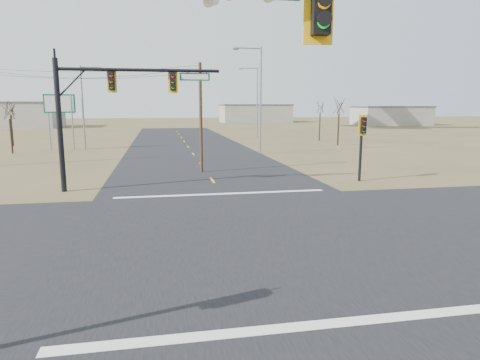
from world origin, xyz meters
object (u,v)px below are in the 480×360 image
object	(u,v)px
mast_arm_far	(110,97)
utility_pole_near	(201,116)
pedestal_signal_ne	(362,133)
bare_tree_c	(339,106)
streetlight_b	(256,98)
bare_tree_b	(10,108)
bare_tree_a	(9,111)
bare_tree_d	(320,106)
streetlight_c	(84,103)
streetlight_a	(258,95)
highway_sign	(60,111)

from	to	relation	value
mast_arm_far	utility_pole_near	xyz separation A→B (m)	(5.82, 5.78, -1.23)
pedestal_signal_ne	bare_tree_c	size ratio (longest dim) A/B	0.70
utility_pole_near	streetlight_b	size ratio (longest dim) A/B	0.75
streetlight_b	bare_tree_b	distance (m)	33.68
streetlight_b	bare_tree_a	size ratio (longest dim) A/B	1.90
bare_tree_b	bare_tree_d	size ratio (longest dim) A/B	0.97
streetlight_b	pedestal_signal_ne	bearing A→B (deg)	-77.34
streetlight_c	bare_tree_a	distance (m)	7.85
streetlight_b	bare_tree_c	xyz separation A→B (m)	(7.39, -14.45, -1.08)
mast_arm_far	bare_tree_c	distance (m)	35.13
streetlight_c	bare_tree_b	world-z (taller)	streetlight_c
streetlight_a	streetlight_c	distance (m)	20.32
streetlight_c	utility_pole_near	bearing A→B (deg)	-46.82
mast_arm_far	bare_tree_a	xyz separation A→B (m)	(-12.44, 22.20, -1.01)
mast_arm_far	bare_tree_c	xyz separation A→B (m)	(24.98, 24.70, -0.52)
streetlight_c	bare_tree_b	xyz separation A→B (m)	(-9.63, 5.50, -0.62)
utility_pole_near	pedestal_signal_ne	bearing A→B (deg)	-30.46
bare_tree_c	bare_tree_d	distance (m)	7.22
streetlight_a	streetlight_b	size ratio (longest dim) A/B	1.01
bare_tree_b	bare_tree_c	world-z (taller)	bare_tree_c
highway_sign	streetlight_a	size ratio (longest dim) A/B	0.58
bare_tree_a	bare_tree_d	world-z (taller)	bare_tree_d
bare_tree_c	streetlight_b	bearing A→B (deg)	117.10
streetlight_a	bare_tree_b	bearing A→B (deg)	129.58
utility_pole_near	streetlight_b	distance (m)	35.43
bare_tree_a	bare_tree_b	distance (m)	9.50
mast_arm_far	streetlight_b	size ratio (longest dim) A/B	0.88
pedestal_signal_ne	bare_tree_d	xyz separation A→B (m)	(9.47, 32.02, 1.61)
mast_arm_far	streetlight_b	bearing A→B (deg)	72.70
highway_sign	streetlight_a	bearing A→B (deg)	-29.72
bare_tree_d	bare_tree_b	bearing A→B (deg)	-179.13
streetlight_b	bare_tree_d	xyz separation A→B (m)	(7.71, -7.24, -1.20)
mast_arm_far	bare_tree_c	size ratio (longest dim) A/B	1.49
streetlight_c	streetlight_a	bearing A→B (deg)	-11.88
bare_tree_b	utility_pole_near	bearing A→B (deg)	-50.61
highway_sign	bare_tree_a	bearing A→B (deg)	-152.95
streetlight_b	bare_tree_a	distance (m)	34.51
bare_tree_b	bare_tree_c	bearing A→B (deg)	-9.34
streetlight_a	pedestal_signal_ne	bearing A→B (deg)	-103.42
streetlight_b	highway_sign	bearing A→B (deg)	-136.39
streetlight_b	streetlight_c	world-z (taller)	streetlight_b
pedestal_signal_ne	highway_sign	size ratio (longest dim) A/B	0.71
pedestal_signal_ne	streetlight_c	size ratio (longest dim) A/B	0.47
streetlight_a	bare_tree_d	xyz separation A→B (m)	(12.48, 14.87, -1.24)
bare_tree_a	streetlight_a	bearing A→B (deg)	-11.55
streetlight_a	bare_tree_a	bearing A→B (deg)	145.06
streetlight_a	streetlight_c	bearing A→B (deg)	131.06
streetlight_a	bare_tree_d	size ratio (longest dim) A/B	1.80
bare_tree_b	streetlight_b	bearing A→B (deg)	13.49
utility_pole_near	streetlight_b	xyz separation A→B (m)	(11.76, 33.37, 1.79)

